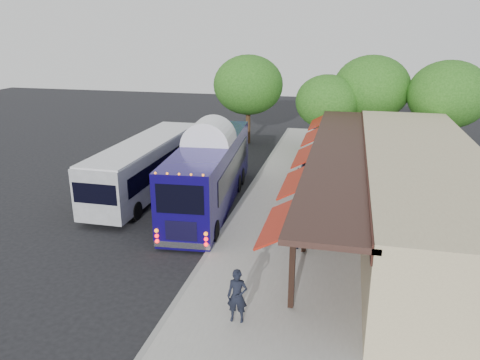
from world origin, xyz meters
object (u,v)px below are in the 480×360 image
Objects in this scene: coach_bus at (210,169)px; sign_board at (300,207)px; ped_c at (296,230)px; ped_a at (237,296)px; city_bus at (146,164)px; ped_b at (306,171)px; ped_d at (304,199)px.

sign_board is (4.73, -1.57, -0.98)m from coach_bus.
coach_bus is at bearing -43.81° from ped_c.
ped_a is 1.05× the size of ped_c.
city_bus reaches higher than ped_b.
coach_bus is 5.93× the size of ped_b.
coach_bus is at bearing 108.61° from ped_a.
ped_a is at bearing 75.40° from ped_c.
ped_b is (4.49, 3.48, -0.81)m from coach_bus.
ped_a reaches higher than ped_c.
ped_c is (0.36, -7.72, -0.14)m from ped_b.
ped_a is 8.07m from sign_board.
city_bus is at bearing 20.24° from ped_b.
ped_d is (4.85, -1.01, -0.81)m from coach_bus.
ped_b is at bearing 33.21° from coach_bus.
sign_board is (1.01, 8.01, -0.08)m from ped_a.
ped_d is (-0.00, 3.23, 0.14)m from ped_c.
ped_a is 0.90× the size of ped_b.
coach_bus is 5.08m from sign_board.
sign_board is (0.24, -5.05, -0.17)m from ped_b.
sign_board is at bearing 80.22° from ped_a.
coach_bus is 6.94× the size of ped_c.
ped_c is at bearing 75.42° from ped_a.
ped_a is at bearing -54.07° from city_bus.
ped_c is (8.79, -5.36, -0.64)m from city_bus.
ped_a is at bearing 82.81° from ped_d.
sign_board is (-0.12, 2.68, -0.03)m from ped_c.
ped_c is 1.41× the size of sign_board.
ped_d is at bearing 97.02° from sign_board.
ped_d reaches higher than ped_b.
ped_c is at bearing 90.33° from ped_d.
ped_c is 0.85× the size of ped_d.
city_bus is 5.68× the size of ped_b.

